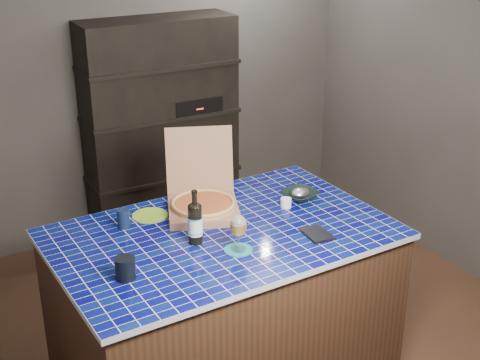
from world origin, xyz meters
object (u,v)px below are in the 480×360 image
pizza_box (203,202)px  bowl (300,195)px  dvd_case (317,234)px  mead_bottle (195,222)px  kitchen_island (223,309)px  wine_glass (238,226)px

pizza_box → bowl: size_ratio=2.92×
dvd_case → pizza_box: bearing=130.8°
mead_bottle → dvd_case: mead_bottle is taller
kitchen_island → mead_bottle: size_ratio=6.23×
kitchen_island → bowl: size_ratio=9.19×
pizza_box → mead_bottle: 0.37m
mead_bottle → dvd_case: bearing=-21.4°
pizza_box → mead_bottle: size_ratio=1.98×
pizza_box → wine_glass: 0.50m
kitchen_island → mead_bottle: (-0.18, -0.04, 0.61)m
kitchen_island → wine_glass: bearing=-98.7°
pizza_box → mead_bottle: bearing=-100.5°
kitchen_island → pizza_box: size_ratio=3.14×
wine_glass → bowl: (0.62, 0.38, -0.11)m
bowl → kitchen_island: bearing=-165.7°
kitchen_island → dvd_case: bearing=-35.8°
kitchen_island → bowl: 0.80m
pizza_box → dvd_case: pizza_box is taller
pizza_box → bowl: (0.58, -0.12, -0.04)m
pizza_box → dvd_case: bearing=-32.4°
pizza_box → wine_glass: size_ratio=3.03×
kitchen_island → pizza_box: bearing=83.7°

